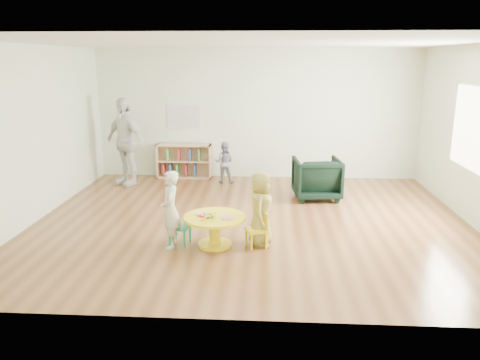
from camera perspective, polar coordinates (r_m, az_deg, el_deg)
The scene contains 11 objects.
room at distance 7.26m, azimuth 1.56°, elevation 9.20°, with size 7.10×7.00×2.80m.
activity_table at distance 6.61m, azimuth -3.11°, elevation -5.53°, with size 0.87×0.87×0.48m.
kid_chair_left at distance 6.73m, azimuth -7.67°, elevation -5.48°, with size 0.33×0.33×0.52m.
kid_chair_right at distance 6.57m, azimuth 2.28°, elevation -5.90°, with size 0.35×0.35×0.51m.
bookshelf at distance 10.48m, azimuth -6.88°, elevation 2.30°, with size 1.20×0.30×0.75m.
alphabet_poster at distance 10.44m, azimuth -6.85°, elevation 7.73°, with size 0.74×0.01×0.54m.
armchair at distance 8.92m, azimuth 9.32°, elevation 0.21°, with size 0.83×0.86×0.78m, color black.
child_left at distance 6.55m, azimuth -8.49°, elevation -3.60°, with size 0.40×0.26×1.09m, color silver.
child_right at distance 6.57m, azimuth 2.55°, elevation -3.51°, with size 0.52×0.34×1.07m, color #FFF61C.
toddler at distance 9.96m, azimuth -1.93°, elevation 2.18°, with size 0.43×0.33×0.88m, color #1A1F42.
adult_caretaker at distance 10.02m, azimuth -13.83°, elevation 4.57°, with size 1.07×0.44×1.82m, color white.
Camera 1 is at (0.26, -7.22, 2.56)m, focal length 35.00 mm.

